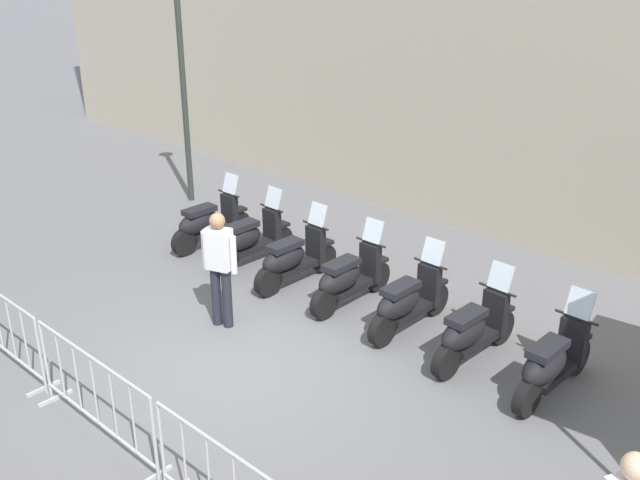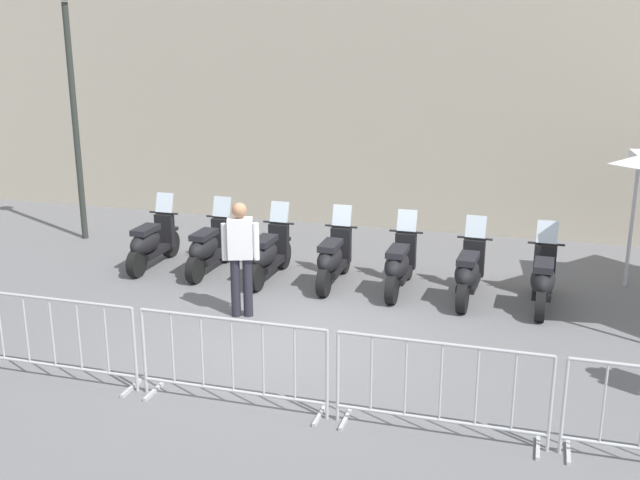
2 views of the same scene
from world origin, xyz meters
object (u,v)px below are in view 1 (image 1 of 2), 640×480
object	(u,v)px
motorcycle_0	(208,223)
motorcycle_3	(348,278)
motorcycle_1	(250,239)
barrier_segment_2	(95,397)
street_lamp	(181,59)
motorcycle_5	(472,331)
officer_mid_plaza	(220,263)
motorcycle_2	(293,259)
motorcycle_6	(552,363)
motorcycle_4	(407,302)

from	to	relation	value
motorcycle_0	motorcycle_3	world-z (taller)	same
motorcycle_1	barrier_segment_2	world-z (taller)	motorcycle_1
motorcycle_1	street_lamp	world-z (taller)	street_lamp
motorcycle_1	motorcycle_5	distance (m)	4.44
motorcycle_0	motorcycle_5	bearing A→B (deg)	-7.81
street_lamp	motorcycle_1	bearing A→B (deg)	-28.42
street_lamp	officer_mid_plaza	world-z (taller)	street_lamp
motorcycle_2	motorcycle_3	world-z (taller)	same
street_lamp	officer_mid_plaza	xyz separation A→B (m)	(4.25, -3.55, -1.98)
motorcycle_0	motorcycle_6	bearing A→B (deg)	-7.72
motorcycle_1	motorcycle_5	bearing A→B (deg)	-8.13
motorcycle_2	officer_mid_plaza	xyz separation A→B (m)	(-0.01, -1.64, 0.53)
motorcycle_2	motorcycle_6	size ratio (longest dim) A/B	1.00
motorcycle_5	motorcycle_6	world-z (taller)	same
motorcycle_3	barrier_segment_2	xyz separation A→B (m)	(-0.50, -4.24, 0.07)
motorcycle_5	barrier_segment_2	size ratio (longest dim) A/B	0.77
motorcycle_0	motorcycle_6	xyz separation A→B (m)	(6.61, -0.90, 0.00)
motorcycle_0	motorcycle_1	distance (m)	1.11
motorcycle_6	motorcycle_2	bearing A→B (deg)	172.68
motorcycle_2	officer_mid_plaza	world-z (taller)	officer_mid_plaza
motorcycle_4	motorcycle_5	xyz separation A→B (m)	(1.09, -0.21, 0.00)
motorcycle_3	motorcycle_4	xyz separation A→B (m)	(1.10, -0.15, 0.00)
motorcycle_0	officer_mid_plaza	size ratio (longest dim) A/B	1.00
motorcycle_5	barrier_segment_2	xyz separation A→B (m)	(-2.69, -3.88, 0.07)
motorcycle_1	motorcycle_6	size ratio (longest dim) A/B	1.00
motorcycle_0	officer_mid_plaza	world-z (taller)	officer_mid_plaza
motorcycle_1	motorcycle_6	xyz separation A→B (m)	(5.50, -0.77, 0.00)
street_lamp	barrier_segment_2	bearing A→B (deg)	-51.94
motorcycle_4	officer_mid_plaza	bearing A→B (deg)	-147.51
motorcycle_4	street_lamp	distance (m)	7.26
motorcycle_4	barrier_segment_2	distance (m)	4.39
motorcycle_5	motorcycle_6	distance (m)	1.11
motorcycle_5	street_lamp	xyz separation A→B (m)	(-7.56, 2.34, 2.51)
motorcycle_4	motorcycle_0	bearing A→B (deg)	172.89
motorcycle_0	barrier_segment_2	distance (m)	5.42
officer_mid_plaza	barrier_segment_2	bearing A→B (deg)	-76.84
motorcycle_5	officer_mid_plaza	distance (m)	3.57
motorcycle_5	officer_mid_plaza	bearing A→B (deg)	-159.95
motorcycle_2	motorcycle_5	bearing A→B (deg)	-7.34
motorcycle_0	barrier_segment_2	world-z (taller)	motorcycle_0
officer_mid_plaza	motorcycle_5	bearing A→B (deg)	20.05
motorcycle_6	officer_mid_plaza	distance (m)	4.58
motorcycle_1	street_lamp	bearing A→B (deg)	151.58
motorcycle_2	motorcycle_4	bearing A→B (deg)	-5.69
motorcycle_0	motorcycle_5	size ratio (longest dim) A/B	1.00
barrier_segment_2	officer_mid_plaza	xyz separation A→B (m)	(-0.63, 2.67, 0.45)
motorcycle_6	barrier_segment_2	bearing A→B (deg)	-135.38
motorcycle_5	officer_mid_plaza	size ratio (longest dim) A/B	0.99
motorcycle_2	motorcycle_3	size ratio (longest dim) A/B	1.00
street_lamp	motorcycle_5	bearing A→B (deg)	-17.20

